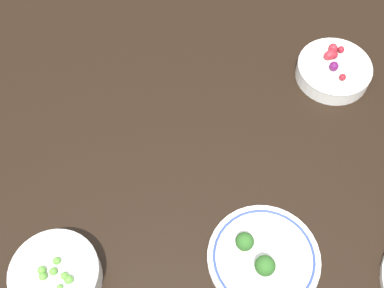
# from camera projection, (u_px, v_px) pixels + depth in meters

# --- Properties ---
(dining_table) EXTENTS (1.42, 1.08, 0.04)m
(dining_table) POSITION_uv_depth(u_px,v_px,m) (192.00, 154.00, 1.09)
(dining_table) COLOR black
(dining_table) RESTS_ON ground
(bowl_berries) EXTENTS (0.17, 0.17, 0.06)m
(bowl_berries) POSITION_uv_depth(u_px,v_px,m) (334.00, 70.00, 1.15)
(bowl_berries) COLOR white
(bowl_berries) RESTS_ON dining_table
(bowl_peas) EXTENTS (0.16, 0.16, 0.06)m
(bowl_peas) POSITION_uv_depth(u_px,v_px,m) (56.00, 275.00, 0.90)
(bowl_peas) COLOR white
(bowl_peas) RESTS_ON dining_table
(plate_broccoli) EXTENTS (0.21, 0.21, 0.07)m
(plate_broccoli) POSITION_uv_depth(u_px,v_px,m) (263.00, 258.00, 0.93)
(plate_broccoli) COLOR white
(plate_broccoli) RESTS_ON dining_table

